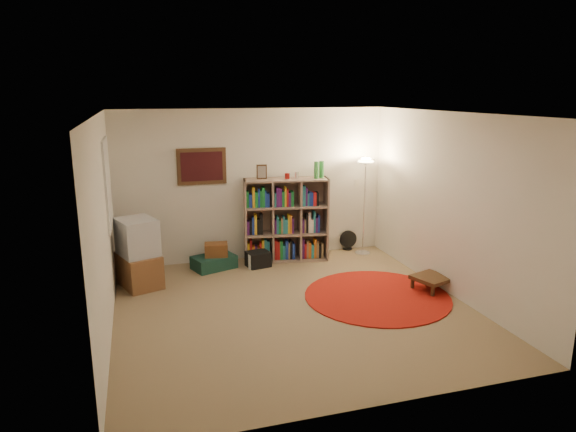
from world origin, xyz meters
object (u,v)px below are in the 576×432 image
object	(u,v)px
floor_fan	(348,240)
suitcase	(214,262)
bookshelf	(285,221)
tv_stand	(139,254)
side_table	(431,279)
floor_lamp	(365,175)

from	to	relation	value
floor_fan	suitcase	bearing A→B (deg)	-175.89
bookshelf	tv_stand	xyz separation A→B (m)	(-2.36, -0.57, -0.18)
bookshelf	side_table	bearing A→B (deg)	-41.00
bookshelf	floor_lamp	distance (m)	1.57
floor_fan	suitcase	size ratio (longest dim) A/B	0.46
tv_stand	side_table	distance (m)	4.20
suitcase	side_table	size ratio (longest dim) A/B	1.30
bookshelf	tv_stand	world-z (taller)	bookshelf
floor_lamp	side_table	xyz separation A→B (m)	(0.22, -1.83, -1.22)
floor_fan	side_table	distance (m)	2.16
bookshelf	floor_lamp	xyz separation A→B (m)	(1.38, -0.10, 0.73)
tv_stand	suitcase	world-z (taller)	tv_stand
bookshelf	floor_lamp	size ratio (longest dim) A/B	0.98
bookshelf	suitcase	bearing A→B (deg)	-165.39
suitcase	tv_stand	bearing A→B (deg)	-178.04
suitcase	floor_lamp	bearing A→B (deg)	-19.12
suitcase	side_table	bearing A→B (deg)	-52.15
tv_stand	side_table	size ratio (longest dim) A/B	1.74
floor_fan	tv_stand	size ratio (longest dim) A/B	0.35
floor_lamp	suitcase	xyz separation A→B (m)	(-2.60, -0.02, -1.29)
floor_fan	suitcase	distance (m)	2.47
side_table	tv_stand	bearing A→B (deg)	161.05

